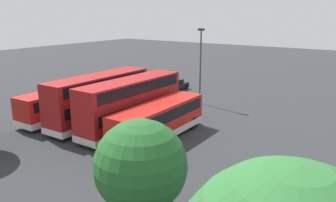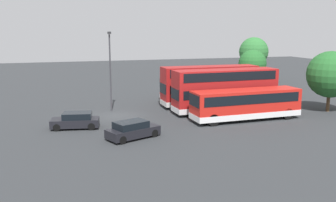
# 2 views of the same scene
# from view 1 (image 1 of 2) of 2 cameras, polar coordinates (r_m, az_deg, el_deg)

# --- Properties ---
(ground_plane) EXTENTS (140.00, 140.00, 0.00)m
(ground_plane) POSITION_cam_1_polar(r_m,az_deg,el_deg) (40.21, 1.99, 0.04)
(ground_plane) COLOR #2D3033
(bus_single_deck_near_end) EXTENTS (2.80, 10.29, 2.95)m
(bus_single_deck_near_end) POSITION_cam_1_polar(r_m,az_deg,el_deg) (27.81, -1.56, -3.19)
(bus_single_deck_near_end) COLOR red
(bus_single_deck_near_end) RESTS_ON ground
(bus_double_decker_second) EXTENTS (2.70, 11.17, 4.55)m
(bus_double_decker_second) POSITION_cam_1_polar(r_m,az_deg,el_deg) (29.88, -6.14, -0.34)
(bus_double_decker_second) COLOR #A51919
(bus_double_decker_second) RESTS_ON ground
(bus_double_decker_third) EXTENTS (2.79, 11.28, 4.55)m
(bus_double_decker_third) POSITION_cam_1_polar(r_m,az_deg,el_deg) (32.26, -11.33, 0.57)
(bus_double_decker_third) COLOR #A51919
(bus_double_decker_third) RESTS_ON ground
(bus_single_deck_fourth) EXTENTS (2.89, 10.94, 2.95)m
(bus_single_deck_fourth) POSITION_cam_1_polar(r_m,az_deg,el_deg) (34.94, -16.03, -0.04)
(bus_single_deck_fourth) COLOR red
(bus_single_deck_fourth) RESTS_ON ground
(car_hatchback_silver) EXTENTS (2.51, 4.39, 1.43)m
(car_hatchback_silver) POSITION_cam_1_polar(r_m,az_deg,el_deg) (45.61, 0.95, 2.70)
(car_hatchback_silver) COLOR black
(car_hatchback_silver) RESTS_ON ground
(car_small_green) EXTENTS (3.26, 4.62, 1.43)m
(car_small_green) POSITION_cam_1_polar(r_m,az_deg,el_deg) (45.16, -6.83, 2.48)
(car_small_green) COLOR black
(car_small_green) RESTS_ON ground
(lamp_post_tall) EXTENTS (0.70, 0.30, 8.41)m
(lamp_post_tall) POSITION_cam_1_polar(r_m,az_deg,el_deg) (38.18, 5.45, 6.69)
(lamp_post_tall) COLOR #38383D
(lamp_post_tall) RESTS_ON ground
(tree_midright) EXTENTS (4.10, 4.10, 5.75)m
(tree_midright) POSITION_cam_1_polar(r_m,az_deg,el_deg) (15.04, -4.61, -10.75)
(tree_midright) COLOR #4C3823
(tree_midright) RESTS_ON ground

